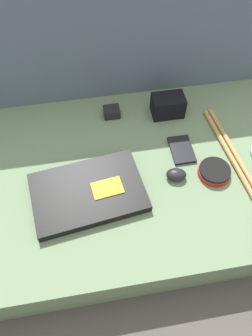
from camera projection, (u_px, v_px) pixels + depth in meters
ground_plane at (126, 193)px, 1.15m from camera, size 8.00×8.00×0.00m
couch_seat at (126, 183)px, 1.09m from camera, size 1.18×0.70×0.13m
couch_backrest at (105, 48)px, 1.17m from camera, size 1.18×0.20×0.54m
laptop at (88, 192)px, 0.98m from camera, size 0.36×0.26×0.03m
computer_mouse at (176, 175)px, 1.01m from camera, size 0.07×0.06×0.03m
speaker_puck at (214, 171)px, 1.02m from camera, size 0.10×0.10×0.03m
phone_black at (182, 150)px, 1.08m from camera, size 0.07×0.11×0.01m
camera_pouch at (168, 105)px, 1.15m from camera, size 0.11×0.07×0.08m
charger_brick at (112, 112)px, 1.16m from camera, size 0.06×0.05×0.03m
drumstick_pair at (231, 152)px, 1.07m from camera, size 0.07×0.38×0.02m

